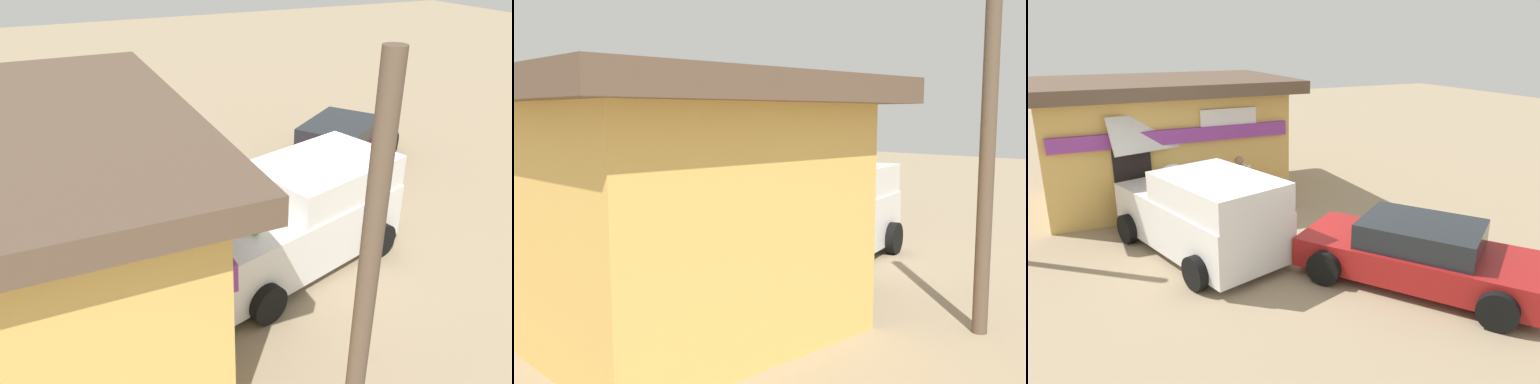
# 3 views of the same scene
# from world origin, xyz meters

# --- Properties ---
(ground_plane) EXTENTS (60.00, 60.00, 0.00)m
(ground_plane) POSITION_xyz_m (0.00, 0.00, 0.00)
(ground_plane) COLOR #9E896B
(storefront_bar) EXTENTS (7.14, 4.83, 3.38)m
(storefront_bar) POSITION_xyz_m (-0.83, 5.21, 1.75)
(storefront_bar) COLOR #E0B259
(storefront_bar) RESTS_ON ground_plane
(delivery_van) EXTENTS (3.12, 4.95, 2.72)m
(delivery_van) POSITION_xyz_m (-0.96, 0.84, 0.93)
(delivery_van) COLOR white
(delivery_van) RESTS_ON ground_plane
(parked_sedan) EXTENTS (4.01, 4.70, 1.23)m
(parked_sedan) POSITION_xyz_m (2.35, -2.23, 0.59)
(parked_sedan) COLOR maroon
(parked_sedan) RESTS_ON ground_plane
(vendor_standing) EXTENTS (0.50, 0.47, 1.63)m
(vendor_standing) POSITION_xyz_m (0.52, 2.53, 0.94)
(vendor_standing) COLOR #726047
(vendor_standing) RESTS_ON ground_plane
(customer_bending) EXTENTS (0.72, 0.79, 1.28)m
(customer_bending) POSITION_xyz_m (-1.40, 2.27, 0.81)
(customer_bending) COLOR #726047
(customer_bending) RESTS_ON ground_plane
(unloaded_banana_pile) EXTENTS (0.80, 0.63, 0.42)m
(unloaded_banana_pile) POSITION_xyz_m (-1.92, 4.12, 0.19)
(unloaded_banana_pile) COLOR silver
(unloaded_banana_pile) RESTS_ON ground_plane
(paint_bucket) EXTENTS (0.29, 0.29, 0.41)m
(paint_bucket) POSITION_xyz_m (1.80, 2.73, 0.21)
(paint_bucket) COLOR #BF3F33
(paint_bucket) RESTS_ON ground_plane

